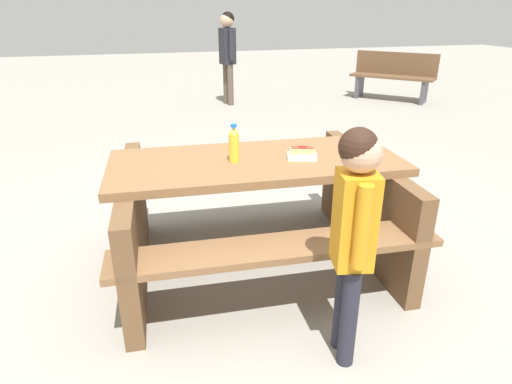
{
  "coord_description": "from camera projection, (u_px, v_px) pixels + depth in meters",
  "views": [
    {
      "loc": [
        -0.7,
        -2.48,
        1.63
      ],
      "look_at": [
        0.0,
        0.0,
        0.52
      ],
      "focal_mm": 30.58,
      "sensor_mm": 36.0,
      "label": 1
    }
  ],
  "objects": [
    {
      "name": "soda_bottle",
      "position": [
        234.0,
        145.0,
        2.62
      ],
      "size": [
        0.06,
        0.06,
        0.23
      ],
      "color": "yellow",
      "rests_on": "picnic_table"
    },
    {
      "name": "hotdog_tray",
      "position": [
        302.0,
        154.0,
        2.7
      ],
      "size": [
        0.21,
        0.16,
        0.08
      ],
      "color": "white",
      "rests_on": "picnic_table"
    },
    {
      "name": "picnic_table",
      "position": [
        256.0,
        203.0,
        2.83
      ],
      "size": [
        1.88,
        1.51,
        0.75
      ],
      "color": "brown",
      "rests_on": "ground"
    },
    {
      "name": "ground_plane",
      "position": [
        256.0,
        262.0,
        3.01
      ],
      "size": [
        30.0,
        30.0,
        0.0
      ],
      "primitive_type": "plane",
      "color": "gray",
      "rests_on": "ground"
    },
    {
      "name": "bystander_adult",
      "position": [
        228.0,
        47.0,
        7.46
      ],
      "size": [
        0.27,
        0.37,
        1.55
      ],
      "color": "brown",
      "rests_on": "ground"
    },
    {
      "name": "child_in_coat",
      "position": [
        354.0,
        221.0,
        1.92
      ],
      "size": [
        0.2,
        0.29,
        1.18
      ],
      "color": "#262633",
      "rests_on": "ground"
    },
    {
      "name": "park_bench_near",
      "position": [
        393.0,
        75.0,
        8.05
      ],
      "size": [
        1.32,
        1.37,
        0.85
      ],
      "color": "brown",
      "rests_on": "ground"
    }
  ]
}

